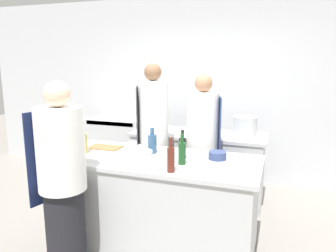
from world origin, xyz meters
TOP-DOWN VIEW (x-y plane):
  - ground_plane at (0.00, 0.00)m, footprint 16.00×16.00m
  - wall_back at (0.00, 2.13)m, footprint 8.00×0.06m
  - prep_counter at (0.00, 0.00)m, footprint 1.99×0.89m
  - pass_counter at (0.12, 1.22)m, footprint 1.74×0.66m
  - oven_range at (-1.32, 1.76)m, footprint 0.93×0.64m
  - chef_at_prep_near at (-0.59, -0.67)m, footprint 0.45×0.43m
  - chef_at_stove at (0.28, 0.77)m, footprint 0.41×0.40m
  - chef_at_pass_far at (-0.28, 0.62)m, footprint 0.41×0.40m
  - bottle_olive_oil at (-0.10, 0.15)m, footprint 0.09×0.09m
  - bottle_vinegar at (0.29, -0.10)m, footprint 0.07×0.07m
  - bottle_wine at (-0.76, -0.08)m, footprint 0.08×0.08m
  - bottle_cooking_oil at (0.25, 0.06)m, footprint 0.07×0.07m
  - bottle_sauce at (0.26, -0.34)m, footprint 0.06×0.06m
  - bowl_mixing_large at (-0.13, -0.07)m, footprint 0.22×0.22m
  - bowl_prep_small at (0.57, 0.16)m, footprint 0.17×0.17m
  - cup at (-0.36, 0.23)m, footprint 0.09×0.09m
  - cutting_board at (-0.66, 0.17)m, footprint 0.34×0.20m
  - stockpot at (0.70, 1.32)m, footprint 0.30×0.30m

SIDE VIEW (x-z plane):
  - ground_plane at x=0.00m, z-range 0.00..0.00m
  - pass_counter at x=0.12m, z-range 0.00..0.92m
  - prep_counter at x=0.00m, z-range 0.00..0.92m
  - oven_range at x=-1.32m, z-range 0.00..0.95m
  - chef_at_prep_near at x=-0.59m, z-range -0.01..1.68m
  - chef_at_stove at x=0.28m, z-range 0.00..1.69m
  - chef_at_pass_far at x=-0.28m, z-range 0.01..1.82m
  - cutting_board at x=-0.66m, z-range 0.92..0.93m
  - bowl_prep_small at x=0.57m, z-range 0.92..0.99m
  - cup at x=-0.36m, z-range 0.92..0.99m
  - bowl_mixing_large at x=-0.13m, z-range 0.92..1.00m
  - bottle_olive_oil at x=-0.10m, z-range 0.89..1.15m
  - bottle_vinegar at x=0.29m, z-range 0.89..1.17m
  - bottle_cooking_oil at x=0.25m, z-range 0.89..1.17m
  - bottle_wine at x=-0.76m, z-range 0.89..1.17m
  - stockpot at x=0.70m, z-range 0.92..1.15m
  - bottle_sauce at x=0.26m, z-range 0.88..1.18m
  - wall_back at x=0.00m, z-range 0.00..2.80m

